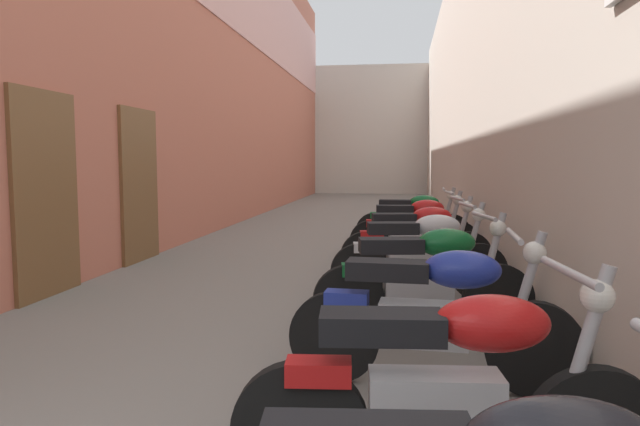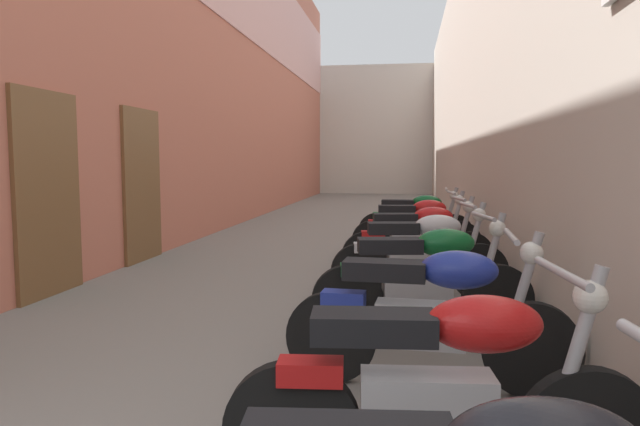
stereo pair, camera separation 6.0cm
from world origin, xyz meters
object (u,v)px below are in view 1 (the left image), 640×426
object	(u,v)px
motorcycle_eighth	(413,220)
motorcycle_seventh	(415,228)
motorcycle_fourth	(425,276)
motorcycle_fifth	(420,253)
motorcycle_third	(433,312)
motorcycle_sixth	(417,240)
motorcycle_second	(450,387)

from	to	relation	value
motorcycle_eighth	motorcycle_seventh	bearing A→B (deg)	-90.00
motorcycle_fourth	motorcycle_fifth	distance (m)	1.21
motorcycle_seventh	motorcycle_eighth	distance (m)	1.12
motorcycle_eighth	motorcycle_fourth	bearing A→B (deg)	-90.00
motorcycle_third	motorcycle_fifth	xyz separation A→B (m)	(-0.00, 2.34, 0.00)
motorcycle_fifth	motorcycle_seventh	bearing A→B (deg)	90.00
motorcycle_fourth	motorcycle_eighth	world-z (taller)	same
motorcycle_fifth	motorcycle_third	bearing A→B (deg)	-90.00
motorcycle_fifth	motorcycle_seventh	distance (m)	2.28
motorcycle_sixth	motorcycle_second	bearing A→B (deg)	-90.00
motorcycle_seventh	motorcycle_second	bearing A→B (deg)	-90.00
motorcycle_eighth	motorcycle_third	bearing A→B (deg)	-90.00
motorcycle_sixth	motorcycle_eighth	size ratio (longest dim) A/B	0.99
motorcycle_second	motorcycle_fifth	bearing A→B (deg)	90.00
motorcycle_third	motorcycle_sixth	bearing A→B (deg)	90.00
motorcycle_third	motorcycle_fourth	world-z (taller)	same
motorcycle_fourth	motorcycle_eighth	size ratio (longest dim) A/B	0.99
motorcycle_fourth	motorcycle_sixth	size ratio (longest dim) A/B	1.00
motorcycle_sixth	motorcycle_seventh	size ratio (longest dim) A/B	0.99
motorcycle_second	motorcycle_sixth	bearing A→B (deg)	90.00
motorcycle_second	motorcycle_sixth	distance (m)	4.56
motorcycle_fifth	motorcycle_sixth	distance (m)	1.01
motorcycle_sixth	motorcycle_eighth	bearing A→B (deg)	90.00
motorcycle_third	motorcycle_fifth	world-z (taller)	same
motorcycle_fourth	motorcycle_seventh	distance (m)	3.49
motorcycle_sixth	motorcycle_fifth	bearing A→B (deg)	-90.00
motorcycle_sixth	motorcycle_fourth	bearing A→B (deg)	-90.00
motorcycle_third	motorcycle_seventh	size ratio (longest dim) A/B	1.00
motorcycle_sixth	motorcycle_eighth	distance (m)	2.39
motorcycle_fourth	motorcycle_eighth	xyz separation A→B (m)	(0.00, 4.61, 0.00)
motorcycle_second	motorcycle_seventh	size ratio (longest dim) A/B	1.00
motorcycle_second	motorcycle_fifth	xyz separation A→B (m)	(-0.00, 3.55, 0.00)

